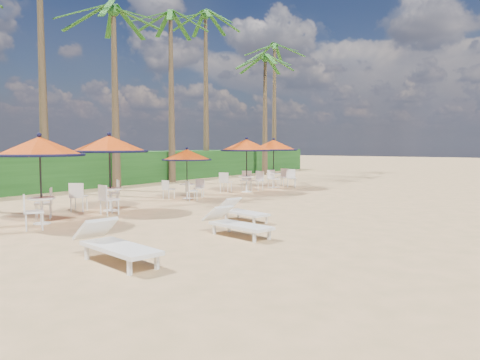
% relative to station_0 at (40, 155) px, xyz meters
% --- Properties ---
extents(ground, '(160.00, 160.00, 0.00)m').
position_rel_station_0_xyz_m(ground, '(4.58, -0.32, -1.94)').
color(ground, tan).
rests_on(ground, ground).
extents(scrub_hedge, '(3.00, 40.00, 1.80)m').
position_rel_station_0_xyz_m(scrub_hedge, '(-8.92, 10.68, -1.04)').
color(scrub_hedge, '#194716').
rests_on(scrub_hedge, ground).
extents(station_0, '(2.44, 2.44, 2.55)m').
position_rel_station_0_xyz_m(station_0, '(0.00, 0.00, 0.00)').
color(station_0, black).
rests_on(station_0, ground).
extents(station_1, '(2.53, 2.53, 2.63)m').
position_rel_station_0_xyz_m(station_1, '(-0.48, 2.79, -0.02)').
color(station_1, black).
rests_on(station_1, ground).
extents(station_2, '(2.03, 2.03, 2.12)m').
position_rel_station_0_xyz_m(station_2, '(-0.59, 6.92, -0.39)').
color(station_2, black).
rests_on(station_2, ground).
extents(station_3, '(2.47, 2.47, 2.58)m').
position_rel_station_0_xyz_m(station_3, '(-0.16, 10.66, -0.06)').
color(station_3, black).
rests_on(station_3, ground).
extents(station_4, '(2.47, 2.49, 2.57)m').
position_rel_station_0_xyz_m(station_4, '(-0.12, 13.32, -0.06)').
color(station_4, black).
rests_on(station_4, ground).
extents(lounger_near, '(2.29, 1.10, 0.79)m').
position_rel_station_0_xyz_m(lounger_near, '(5.02, -1.75, -1.58)').
color(lounger_near, white).
rests_on(lounger_near, ground).
extents(lounger_mid, '(2.04, 1.00, 0.70)m').
position_rel_station_0_xyz_m(lounger_mid, '(5.46, 1.64, -1.62)').
color(lounger_mid, white).
rests_on(lounger_mid, ground).
extents(lounger_far, '(1.88, 1.06, 0.64)m').
position_rel_station_0_xyz_m(lounger_far, '(4.33, 3.61, -1.64)').
color(lounger_far, white).
rests_on(lounger_far, ground).
extents(palm_3, '(5.00, 5.00, 8.84)m').
position_rel_station_0_xyz_m(palm_3, '(-5.88, 7.85, 6.12)').
color(palm_3, brown).
rests_on(palm_3, ground).
extents(palm_4, '(5.00, 5.00, 9.92)m').
position_rel_station_0_xyz_m(palm_4, '(-6.91, 12.97, 7.13)').
color(palm_4, brown).
rests_on(palm_4, ground).
extents(palm_5, '(5.00, 5.00, 11.18)m').
position_rel_station_0_xyz_m(palm_5, '(-8.08, 17.71, 8.30)').
color(palm_5, brown).
rests_on(palm_5, ground).
extents(palm_6, '(5.00, 5.00, 8.75)m').
position_rel_station_0_xyz_m(palm_6, '(-5.94, 21.97, 6.03)').
color(palm_6, brown).
rests_on(palm_6, ground).
extents(palm_7, '(5.00, 5.00, 10.74)m').
position_rel_station_0_xyz_m(palm_7, '(-8.15, 27.17, 7.90)').
color(palm_7, brown).
rests_on(palm_7, ground).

